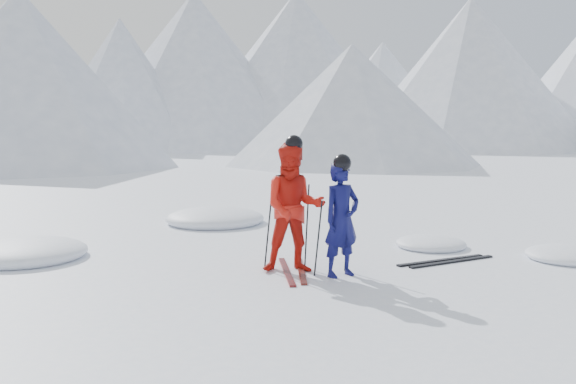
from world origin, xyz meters
name	(u,v)px	position (x,y,z in m)	size (l,w,h in m)	color
ground	(386,255)	(0.00, 0.00, 0.00)	(160.00, 160.00, 0.00)	white
mountain_range	(161,60)	(5.71, 35.31, 6.72)	(106.15, 62.94, 15.53)	#B2BCD1
skier_blue	(342,219)	(-1.42, -0.86, 0.83)	(0.61, 0.40, 1.66)	#0B0C46
skier_red	(294,208)	(-1.92, -0.32, 0.96)	(0.94, 0.73, 1.93)	red
pole_blue_left	(318,238)	(-1.72, -0.71, 0.55)	(0.02, 0.02, 1.11)	black
pole_blue_right	(347,234)	(-1.17, -0.61, 0.55)	(0.02, 0.02, 1.11)	black
pole_red_left	(268,228)	(-2.22, -0.07, 0.64)	(0.02, 0.02, 1.28)	black
pole_red_right	(307,226)	(-1.62, -0.17, 0.64)	(0.02, 0.02, 1.28)	black
ski_worn_left	(287,271)	(-2.04, -0.32, 0.01)	(0.09, 1.70, 0.03)	black
ski_worn_right	(301,270)	(-1.80, -0.32, 0.01)	(0.09, 1.70, 0.03)	black
ski_loose_a	(441,260)	(0.51, -0.77, 0.01)	(0.09, 1.70, 0.03)	black
ski_loose_b	(452,262)	(0.61, -0.92, 0.01)	(0.09, 1.70, 0.03)	black
snow_lumps	(207,239)	(-2.20, 2.76, 0.00)	(9.57, 7.78, 0.48)	white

